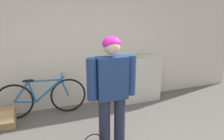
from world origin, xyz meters
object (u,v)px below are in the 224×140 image
at_px(person, 112,89).
at_px(bicycle, 42,97).
at_px(cardboard_box, 4,119).
at_px(banana, 138,57).

xyz_separation_m(person, bicycle, (-0.90, 1.43, -0.58)).
bearing_deg(cardboard_box, bicycle, 13.33).
relative_size(bicycle, cardboard_box, 3.51).
relative_size(banana, cardboard_box, 0.75).
distance_m(banana, cardboard_box, 2.83).
relative_size(person, banana, 4.62).
bearing_deg(cardboard_box, person, -38.69).
bearing_deg(person, banana, 52.59).
xyz_separation_m(banana, cardboard_box, (-2.69, -0.16, -0.87)).
relative_size(person, bicycle, 0.99).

